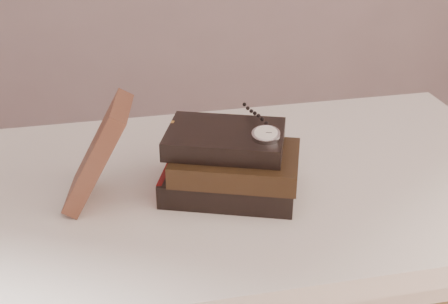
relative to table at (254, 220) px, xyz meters
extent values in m
cube|color=silver|center=(0.00, 0.00, 0.07)|extent=(1.00, 0.60, 0.04)
cube|color=white|center=(0.00, 0.00, 0.01)|extent=(0.88, 0.49, 0.08)
cylinder|color=white|center=(-0.45, 0.25, -0.30)|extent=(0.05, 0.05, 0.71)
cylinder|color=white|center=(0.45, 0.25, -0.30)|extent=(0.05, 0.05, 0.71)
cube|color=black|center=(-0.05, -0.04, 0.11)|extent=(0.26, 0.22, 0.04)
cube|color=beige|center=(-0.05, -0.04, 0.11)|extent=(0.25, 0.20, 0.03)
cube|color=gold|center=(-0.15, 0.02, 0.11)|extent=(0.01, 0.01, 0.04)
cube|color=#690909|center=(-0.15, 0.00, 0.11)|extent=(0.06, 0.13, 0.04)
cube|color=black|center=(-0.05, -0.05, 0.15)|extent=(0.24, 0.20, 0.04)
cube|color=beige|center=(-0.04, -0.05, 0.15)|extent=(0.23, 0.19, 0.03)
cube|color=gold|center=(-0.13, 0.01, 0.15)|extent=(0.01, 0.01, 0.04)
cube|color=black|center=(-0.06, -0.03, 0.18)|extent=(0.22, 0.19, 0.03)
cube|color=beige|center=(-0.06, -0.03, 0.18)|extent=(0.21, 0.18, 0.02)
cube|color=gold|center=(-0.14, 0.03, 0.18)|extent=(0.01, 0.01, 0.03)
cube|color=#45241A|center=(-0.27, -0.02, 0.18)|extent=(0.13, 0.13, 0.18)
cylinder|color=silver|center=(0.00, -0.07, 0.21)|extent=(0.06, 0.06, 0.02)
cylinder|color=white|center=(0.00, -0.07, 0.21)|extent=(0.05, 0.05, 0.01)
torus|color=silver|center=(0.00, -0.07, 0.21)|extent=(0.05, 0.05, 0.01)
cylinder|color=silver|center=(0.01, -0.05, 0.21)|extent=(0.01, 0.01, 0.01)
cube|color=black|center=(0.00, -0.06, 0.21)|extent=(0.01, 0.01, 0.00)
cube|color=black|center=(0.00, -0.07, 0.21)|extent=(0.01, 0.00, 0.00)
sphere|color=black|center=(0.01, -0.04, 0.21)|extent=(0.01, 0.01, 0.01)
sphere|color=black|center=(0.00, -0.02, 0.21)|extent=(0.01, 0.01, 0.01)
sphere|color=black|center=(0.00, -0.01, 0.21)|extent=(0.01, 0.01, 0.01)
sphere|color=black|center=(0.00, 0.01, 0.21)|extent=(0.01, 0.01, 0.01)
sphere|color=black|center=(0.00, 0.02, 0.21)|extent=(0.01, 0.01, 0.01)
sphere|color=black|center=(-0.01, 0.03, 0.21)|extent=(0.01, 0.01, 0.01)
sphere|color=black|center=(-0.01, 0.05, 0.21)|extent=(0.01, 0.01, 0.01)
torus|color=silver|center=(-0.13, 0.06, 0.15)|extent=(0.05, 0.03, 0.04)
torus|color=silver|center=(-0.08, 0.05, 0.15)|extent=(0.05, 0.03, 0.04)
cylinder|color=silver|center=(-0.10, 0.05, 0.16)|extent=(0.01, 0.01, 0.00)
cylinder|color=silver|center=(-0.13, 0.12, 0.15)|extent=(0.04, 0.09, 0.02)
cylinder|color=silver|center=(-0.05, 0.09, 0.15)|extent=(0.04, 0.09, 0.02)
camera|label=1|loc=(-0.25, -0.89, 0.62)|focal=48.53mm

